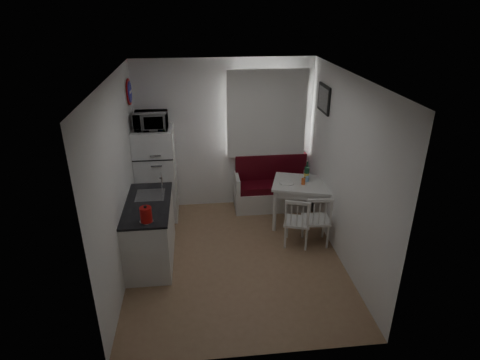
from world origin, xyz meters
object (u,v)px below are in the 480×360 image
object	(u,v)px
kitchen_counter	(150,231)
bench	(272,191)
wine_bottle	(307,171)
chair_left	(299,218)
kettle	(146,215)
chair_right	(318,216)
microwave	(151,121)
fridge	(156,174)
dining_table	(305,188)

from	to	relation	value
kitchen_counter	bench	bearing A→B (deg)	34.13
bench	wine_bottle	world-z (taller)	wine_bottle
chair_left	wine_bottle	world-z (taller)	wine_bottle
kettle	chair_left	bearing A→B (deg)	15.29
chair_right	microwave	xyz separation A→B (m)	(-2.43, 1.16, 1.19)
chair_left	fridge	world-z (taller)	fridge
dining_table	chair_left	world-z (taller)	chair_left
kitchen_counter	bench	xyz separation A→B (m)	(2.00, 1.36, -0.14)
chair_right	fridge	distance (m)	2.73
dining_table	microwave	distance (m)	2.65
kitchen_counter	kettle	world-z (taller)	kitchen_counter
dining_table	wine_bottle	distance (m)	0.27
fridge	kettle	world-z (taller)	fridge
kettle	chair_right	bearing A→B (deg)	13.45
chair_left	kettle	size ratio (longest dim) A/B	2.04
fridge	wine_bottle	size ratio (longest dim) A/B	4.83
dining_table	chair_right	size ratio (longest dim) A/B	2.59
dining_table	kettle	bearing A→B (deg)	-135.35
kettle	kitchen_counter	bearing A→B (deg)	95.28
dining_table	bench	bearing A→B (deg)	138.97
chair_left	microwave	distance (m)	2.72
dining_table	kettle	world-z (taller)	kettle
chair_left	kettle	xyz separation A→B (m)	(-2.11, -0.58, 0.51)
chair_left	microwave	world-z (taller)	microwave
bench	microwave	distance (m)	2.43
bench	dining_table	size ratio (longest dim) A/B	1.13
chair_right	wine_bottle	world-z (taller)	wine_bottle
microwave	kettle	size ratio (longest dim) A/B	2.14
bench	chair_left	distance (m)	1.34
wine_bottle	dining_table	bearing A→B (deg)	-111.72
bench	dining_table	bearing A→B (deg)	-58.13
kettle	wine_bottle	xyz separation A→B (m)	(2.40, 1.33, -0.10)
chair_left	chair_right	xyz separation A→B (m)	(0.29, -0.00, 0.02)
wine_bottle	chair_left	bearing A→B (deg)	-111.03
dining_table	kettle	xyz separation A→B (m)	(-2.36, -1.23, 0.34)
bench	wine_bottle	xyz separation A→B (m)	(0.45, -0.56, 0.61)
kitchen_counter	chair_right	world-z (taller)	kitchen_counter
microwave	fridge	bearing A→B (deg)	90.00
fridge	chair_left	bearing A→B (deg)	-29.34
chair_left	chair_right	world-z (taller)	chair_right
kitchen_counter	dining_table	size ratio (longest dim) A/B	1.12
kitchen_counter	kettle	bearing A→B (deg)	-84.72
kitchen_counter	chair_right	size ratio (longest dim) A/B	2.91
fridge	wine_bottle	world-z (taller)	fridge
dining_table	chair_left	xyz separation A→B (m)	(-0.25, -0.65, -0.17)
kitchen_counter	chair_right	distance (m)	2.45
bench	microwave	world-z (taller)	microwave
fridge	bench	bearing A→B (deg)	3.20
chair_left	bench	bearing A→B (deg)	115.25
chair_right	chair_left	bearing A→B (deg)	-176.03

